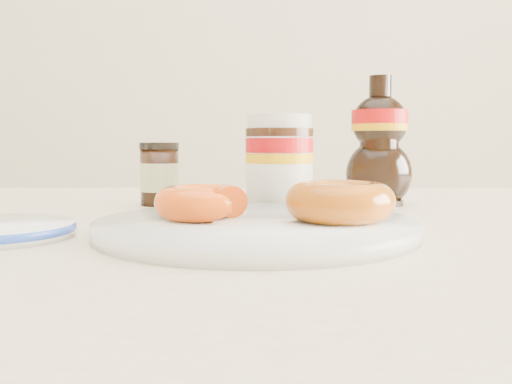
{
  "coord_description": "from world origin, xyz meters",
  "views": [
    {
      "loc": [
        0.05,
        -0.5,
        0.83
      ],
      "look_at": [
        0.05,
        0.06,
        0.79
      ],
      "focal_mm": 40.0,
      "sensor_mm": 36.0,
      "label": 1
    }
  ],
  "objects_px": {
    "donut_whole": "(340,201)",
    "syrup_bottle": "(379,141)",
    "dark_jar": "(160,175)",
    "donut_bitten": "(202,202)",
    "nutella_jar": "(279,159)",
    "dining_table": "(207,299)",
    "plate": "(256,227)"
  },
  "relations": [
    {
      "from": "dark_jar",
      "to": "donut_bitten",
      "type": "bearing_deg",
      "value": -71.97
    },
    {
      "from": "dining_table",
      "to": "plate",
      "type": "xyz_separation_m",
      "value": [
        0.05,
        -0.09,
        0.09
      ]
    },
    {
      "from": "donut_whole",
      "to": "dark_jar",
      "type": "distance_m",
      "value": 0.33
    },
    {
      "from": "dining_table",
      "to": "dark_jar",
      "type": "height_order",
      "value": "dark_jar"
    },
    {
      "from": "plate",
      "to": "nutella_jar",
      "type": "xyz_separation_m",
      "value": [
        0.03,
        0.19,
        0.06
      ]
    },
    {
      "from": "dining_table",
      "to": "syrup_bottle",
      "type": "xyz_separation_m",
      "value": [
        0.22,
        0.16,
        0.17
      ]
    },
    {
      "from": "syrup_bottle",
      "to": "dining_table",
      "type": "bearing_deg",
      "value": -142.96
    },
    {
      "from": "dark_jar",
      "to": "syrup_bottle",
      "type": "bearing_deg",
      "value": 0.42
    },
    {
      "from": "dining_table",
      "to": "syrup_bottle",
      "type": "bearing_deg",
      "value": 37.04
    },
    {
      "from": "dining_table",
      "to": "plate",
      "type": "height_order",
      "value": "plate"
    },
    {
      "from": "donut_bitten",
      "to": "syrup_bottle",
      "type": "xyz_separation_m",
      "value": [
        0.21,
        0.25,
        0.06
      ]
    },
    {
      "from": "donut_bitten",
      "to": "donut_whole",
      "type": "bearing_deg",
      "value": -18.49
    },
    {
      "from": "nutella_jar",
      "to": "syrup_bottle",
      "type": "xyz_separation_m",
      "value": [
        0.14,
        0.06,
        0.02
      ]
    },
    {
      "from": "donut_whole",
      "to": "syrup_bottle",
      "type": "bearing_deg",
      "value": 70.86
    },
    {
      "from": "donut_whole",
      "to": "nutella_jar",
      "type": "height_order",
      "value": "nutella_jar"
    },
    {
      "from": "nutella_jar",
      "to": "syrup_bottle",
      "type": "height_order",
      "value": "syrup_bottle"
    },
    {
      "from": "donut_bitten",
      "to": "dark_jar",
      "type": "distance_m",
      "value": 0.26
    },
    {
      "from": "donut_bitten",
      "to": "nutella_jar",
      "type": "height_order",
      "value": "nutella_jar"
    },
    {
      "from": "nutella_jar",
      "to": "dark_jar",
      "type": "height_order",
      "value": "nutella_jar"
    },
    {
      "from": "dark_jar",
      "to": "donut_whole",
      "type": "bearing_deg",
      "value": -51.53
    },
    {
      "from": "dark_jar",
      "to": "dining_table",
      "type": "bearing_deg",
      "value": -64.57
    },
    {
      "from": "dining_table",
      "to": "nutella_jar",
      "type": "bearing_deg",
      "value": 52.07
    },
    {
      "from": "dark_jar",
      "to": "plate",
      "type": "bearing_deg",
      "value": -62.46
    },
    {
      "from": "plate",
      "to": "syrup_bottle",
      "type": "relative_size",
      "value": 1.7
    },
    {
      "from": "donut_bitten",
      "to": "donut_whole",
      "type": "distance_m",
      "value": 0.13
    },
    {
      "from": "nutella_jar",
      "to": "dark_jar",
      "type": "xyz_separation_m",
      "value": [
        -0.16,
        0.06,
        -0.02
      ]
    },
    {
      "from": "syrup_bottle",
      "to": "dark_jar",
      "type": "xyz_separation_m",
      "value": [
        -0.29,
        -0.0,
        -0.04
      ]
    },
    {
      "from": "nutella_jar",
      "to": "donut_whole",
      "type": "bearing_deg",
      "value": -76.94
    },
    {
      "from": "donut_bitten",
      "to": "dining_table",
      "type": "bearing_deg",
      "value": 79.15
    },
    {
      "from": "nutella_jar",
      "to": "syrup_bottle",
      "type": "distance_m",
      "value": 0.15
    },
    {
      "from": "donut_whole",
      "to": "dark_jar",
      "type": "xyz_separation_m",
      "value": [
        -0.2,
        0.26,
        0.01
      ]
    },
    {
      "from": "nutella_jar",
      "to": "donut_bitten",
      "type": "bearing_deg",
      "value": -112.84
    }
  ]
}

